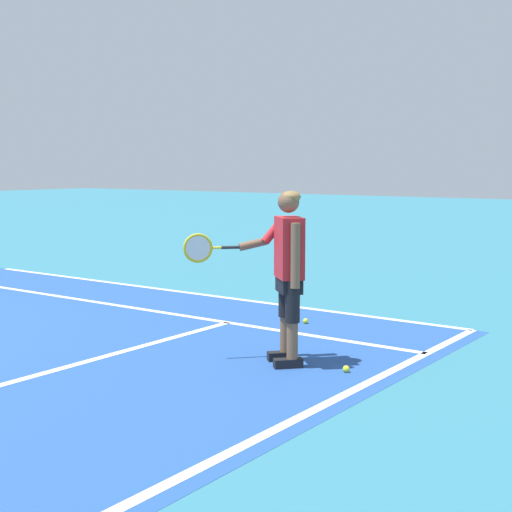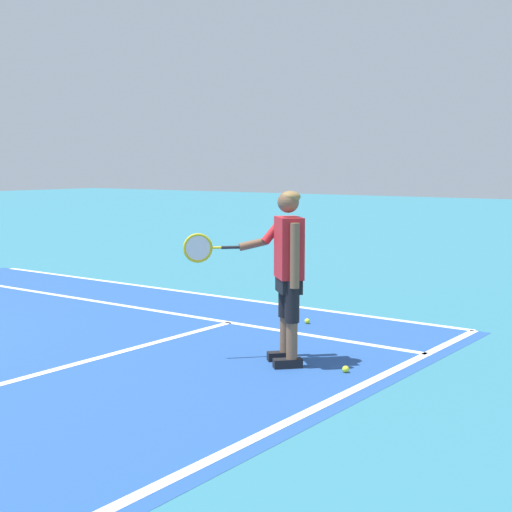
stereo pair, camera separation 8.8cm
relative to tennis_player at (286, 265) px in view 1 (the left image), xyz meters
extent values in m
cube|color=white|center=(-2.92, -0.97, -0.99)|extent=(10.98, 0.10, 0.01)
cube|color=white|center=(1.19, 3.54, -0.99)|extent=(0.10, 9.03, 0.01)
cube|color=white|center=(2.57, 3.54, -0.99)|extent=(0.10, 9.03, 0.01)
cube|color=black|center=(-0.11, -0.10, -0.94)|extent=(0.28, 0.27, 0.09)
cube|color=black|center=(0.08, 0.11, -0.94)|extent=(0.28, 0.27, 0.09)
cylinder|color=brown|center=(-0.08, -0.13, -0.72)|extent=(0.11, 0.11, 0.36)
cylinder|color=black|center=(-0.08, -0.13, -0.33)|extent=(0.14, 0.14, 0.41)
cylinder|color=brown|center=(0.11, 0.08, -0.72)|extent=(0.11, 0.11, 0.36)
cylinder|color=black|center=(0.11, 0.08, -0.33)|extent=(0.14, 0.14, 0.41)
cube|color=black|center=(0.02, -0.02, -0.17)|extent=(0.38, 0.39, 0.20)
cube|color=red|center=(0.02, -0.02, 0.17)|extent=(0.42, 0.43, 0.60)
cylinder|color=brown|center=(-0.15, -0.20, 0.12)|extent=(0.09, 0.09, 0.62)
cylinder|color=red|center=(0.13, 0.23, 0.32)|extent=(0.25, 0.24, 0.29)
cylinder|color=brown|center=(0.00, 0.40, 0.18)|extent=(0.27, 0.26, 0.14)
sphere|color=brown|center=(0.01, -0.02, 0.62)|extent=(0.21, 0.21, 0.21)
ellipsoid|color=olive|center=(0.02, -0.03, 0.67)|extent=(0.28, 0.28, 0.12)
cylinder|color=#232326|center=(-0.15, 0.56, 0.15)|extent=(0.17, 0.16, 0.03)
cylinder|color=yellow|center=(-0.26, 0.66, 0.15)|extent=(0.09, 0.09, 0.02)
torus|color=yellow|center=(-0.40, 0.79, 0.15)|extent=(0.24, 0.22, 0.30)
cylinder|color=silver|center=(-0.40, 0.79, 0.15)|extent=(0.19, 0.17, 0.25)
sphere|color=#CCE02D|center=(0.08, -0.64, -0.96)|extent=(0.07, 0.07, 0.07)
sphere|color=#CCE02D|center=(1.72, 0.85, -0.96)|extent=(0.07, 0.07, 0.07)
camera|label=1|loc=(-6.05, -4.00, 0.97)|focal=52.60mm
camera|label=2|loc=(-6.00, -4.08, 0.97)|focal=52.60mm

